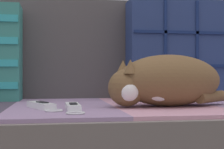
{
  "coord_description": "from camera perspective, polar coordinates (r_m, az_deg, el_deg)",
  "views": [
    {
      "loc": [
        -0.18,
        -1.04,
        0.49
      ],
      "look_at": [
        0.0,
        0.05,
        0.49
      ],
      "focal_mm": 55.0,
      "sensor_mm": 36.0,
      "label": 1
    }
  ],
  "objects": [
    {
      "name": "sleeping_cat",
      "position": [
        1.09,
        8.71,
        -1.18
      ],
      "size": [
        0.41,
        0.25,
        0.16
      ],
      "color": "brown",
      "rests_on": "couch"
    },
    {
      "name": "game_remote_far",
      "position": [
        1.02,
        -11.59,
        -5.12
      ],
      "size": [
        0.12,
        0.2,
        0.02
      ],
      "color": "white",
      "rests_on": "couch"
    },
    {
      "name": "game_remote_near",
      "position": [
        0.96,
        -6.48,
        -5.46
      ],
      "size": [
        0.05,
        0.19,
        0.02
      ],
      "color": "white",
      "rests_on": "couch"
    },
    {
      "name": "throw_pillow_quilted",
      "position": [
        1.47,
        10.55,
        4.0
      ],
      "size": [
        0.4,
        0.14,
        0.41
      ],
      "color": "navy",
      "rests_on": "couch"
    },
    {
      "name": "sofa_backrest",
      "position": [
        1.53,
        -2.62,
        4.08
      ],
      "size": [
        2.0,
        0.14,
        0.42
      ],
      "color": "#474242",
      "rests_on": "couch"
    }
  ]
}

